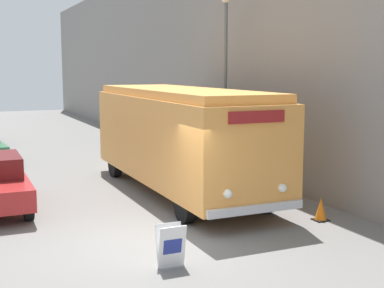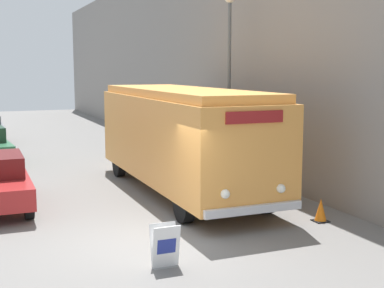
{
  "view_description": "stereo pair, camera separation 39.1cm",
  "coord_description": "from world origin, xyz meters",
  "px_view_note": "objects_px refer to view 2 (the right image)",
  "views": [
    {
      "loc": [
        -3.92,
        -10.71,
        3.84
      ],
      "look_at": [
        1.82,
        2.1,
        1.85
      ],
      "focal_mm": 50.0,
      "sensor_mm": 36.0,
      "label": 1
    },
    {
      "loc": [
        -3.56,
        -10.86,
        3.84
      ],
      "look_at": [
        1.82,
        2.1,
        1.85
      ],
      "focal_mm": 50.0,
      "sensor_mm": 36.0,
      "label": 2
    }
  ],
  "objects_px": {
    "streetlamp": "(229,59)",
    "traffic_cone": "(321,210)",
    "sign_board": "(165,247)",
    "vintage_bus": "(182,135)"
  },
  "relations": [
    {
      "from": "vintage_bus",
      "to": "streetlamp",
      "type": "relative_size",
      "value": 1.45
    },
    {
      "from": "vintage_bus",
      "to": "traffic_cone",
      "type": "bearing_deg",
      "value": -64.96
    },
    {
      "from": "streetlamp",
      "to": "traffic_cone",
      "type": "relative_size",
      "value": 10.77
    },
    {
      "from": "vintage_bus",
      "to": "sign_board",
      "type": "relative_size",
      "value": 10.77
    },
    {
      "from": "vintage_bus",
      "to": "traffic_cone",
      "type": "distance_m",
      "value": 5.06
    },
    {
      "from": "streetlamp",
      "to": "traffic_cone",
      "type": "bearing_deg",
      "value": -92.36
    },
    {
      "from": "sign_board",
      "to": "vintage_bus",
      "type": "bearing_deg",
      "value": 65.58
    },
    {
      "from": "vintage_bus",
      "to": "streetlamp",
      "type": "bearing_deg",
      "value": 30.47
    },
    {
      "from": "streetlamp",
      "to": "sign_board",
      "type": "bearing_deg",
      "value": -124.5
    },
    {
      "from": "vintage_bus",
      "to": "sign_board",
      "type": "distance_m",
      "value": 6.55
    }
  ]
}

